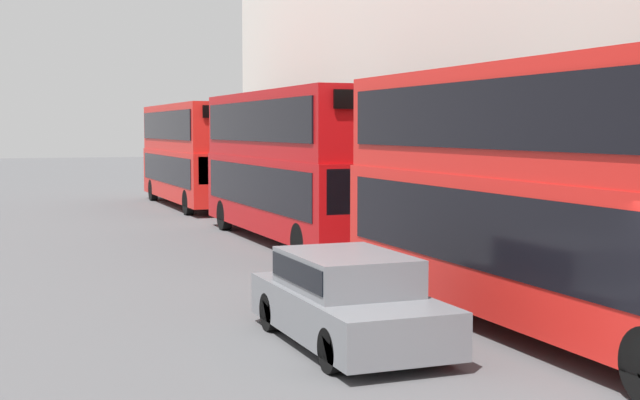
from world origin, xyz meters
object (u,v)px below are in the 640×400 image
object	(u,v)px
bus_leading	(550,186)
bus_third_in_queue	(194,151)
bus_second_in_queue	(294,160)
pedestrian	(266,189)
car_dark_sedan	(348,297)

from	to	relation	value
bus_leading	bus_third_in_queue	bearing A→B (deg)	90.00
bus_second_in_queue	bus_third_in_queue	size ratio (longest dim) A/B	1.01
bus_third_in_queue	pedestrian	xyz separation A→B (m)	(2.82, -1.30, -1.63)
bus_leading	pedestrian	distance (m)	24.72
car_dark_sedan	bus_second_in_queue	bearing A→B (deg)	74.48
bus_leading	bus_third_in_queue	world-z (taller)	bus_leading
bus_second_in_queue	bus_third_in_queue	distance (m)	13.11
bus_second_in_queue	pedestrian	size ratio (longest dim) A/B	6.33
bus_second_in_queue	pedestrian	xyz separation A→B (m)	(2.82, 11.81, -1.66)
bus_leading	pedestrian	xyz separation A→B (m)	(2.82, 24.51, -1.64)
bus_leading	bus_third_in_queue	distance (m)	25.81
bus_third_in_queue	car_dark_sedan	bearing A→B (deg)	-97.64
bus_third_in_queue	car_dark_sedan	world-z (taller)	bus_third_in_queue
bus_second_in_queue	car_dark_sedan	xyz separation A→B (m)	(-3.40, -12.25, -1.69)
bus_third_in_queue	bus_second_in_queue	bearing A→B (deg)	-90.00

